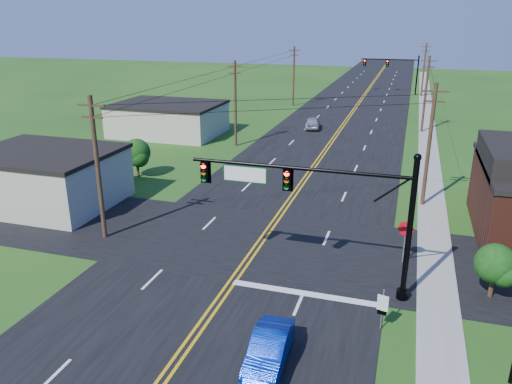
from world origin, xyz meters
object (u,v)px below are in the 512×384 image
(signal_mast_far, at_px, (392,68))
(stop_sign, at_px, (405,233))
(blue_car, at_px, (269,350))
(signal_mast_main, at_px, (317,200))
(route_sign, at_px, (382,307))

(signal_mast_far, distance_m, stop_sign, 68.21)
(blue_car, distance_m, stop_sign, 11.82)
(signal_mast_far, height_order, blue_car, signal_mast_far)
(blue_car, bearing_deg, signal_mast_main, 82.95)
(signal_mast_far, relative_size, route_sign, 5.45)
(signal_mast_main, bearing_deg, route_sign, -39.12)
(stop_sign, bearing_deg, blue_car, -97.02)
(signal_mast_far, bearing_deg, signal_mast_main, -90.08)
(stop_sign, bearing_deg, signal_mast_far, 111.07)
(route_sign, xyz_separation_m, stop_sign, (0.74, 6.92, 0.68))
(signal_mast_main, bearing_deg, signal_mast_far, 89.92)
(signal_mast_main, distance_m, stop_sign, 6.57)
(route_sign, bearing_deg, signal_mast_far, 105.84)
(blue_car, bearing_deg, route_sign, 39.84)
(route_sign, distance_m, stop_sign, 6.99)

